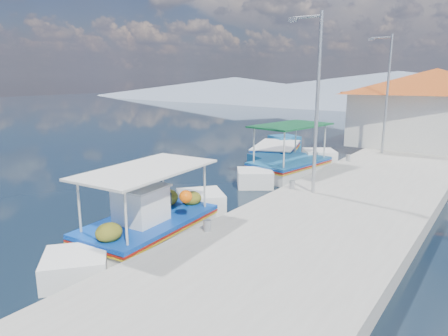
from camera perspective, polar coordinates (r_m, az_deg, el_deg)
The scene contains 9 objects.
ground at distance 15.43m, azimuth -6.71°, elevation -4.12°, with size 160.00×160.00×0.00m, color black.
quay at distance 17.89m, azimuth 21.27°, elevation -1.72°, with size 5.00×44.00×0.50m, color #A19F97.
bollards at distance 17.70m, azimuth 14.19°, elevation -0.04°, with size 0.20×17.20×0.30m.
main_caique at distance 11.48m, azimuth -10.27°, elevation -7.95°, with size 2.38×6.97×2.30m.
caique_green_canopy at distance 18.80m, azimuth 9.28°, elevation 0.12°, with size 2.79×6.91×2.62m.
caique_blue_hull at distance 22.26m, azimuth 7.52°, elevation 2.03°, with size 3.46×6.73×1.26m.
harbor_building at distance 26.23m, azimuth 27.36°, elevation 7.72°, with size 10.49×10.49×4.40m.
lamp_post_near at distance 14.02m, azimuth 12.69°, elevation 9.98°, with size 1.21×0.14×6.00m.
lamp_post_far at distance 22.58m, azimuth 21.81°, elevation 10.37°, with size 1.21×0.14×6.00m.
Camera 1 is at (9.96, -10.90, 4.48)m, focal length 32.48 mm.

